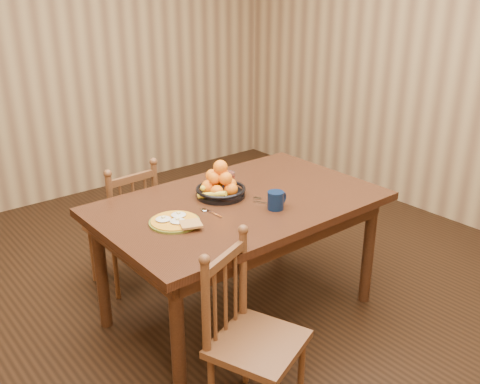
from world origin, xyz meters
TOP-DOWN VIEW (x-y plane):
  - room at (0.00, 0.00)m, footprint 4.52×5.02m
  - dining_table at (0.00, 0.00)m, footprint 1.60×1.00m
  - chair_far at (-0.36, 0.74)m, footprint 0.41×0.40m
  - chair_near at (-0.48, -0.66)m, footprint 0.50×0.49m
  - breakfast_plate at (-0.45, -0.03)m, footprint 0.26×0.30m
  - fork at (0.08, -0.10)m, footprint 0.08×0.18m
  - spoon at (-0.24, -0.01)m, footprint 0.04×0.16m
  - coffee_mug at (0.08, -0.22)m, footprint 0.13×0.09m
  - juice_glass at (0.09, 0.21)m, footprint 0.06×0.06m
  - fruit_bowl at (-0.05, 0.12)m, footprint 0.29×0.29m

SIDE VIEW (x-z plane):
  - chair_near at x=-0.48m, z-range -0.01..0.85m
  - chair_far at x=-0.36m, z-range -0.01..0.85m
  - dining_table at x=0.00m, z-range 0.29..1.04m
  - fork at x=0.08m, z-range 0.75..0.76m
  - spoon at x=-0.24m, z-range 0.75..0.76m
  - breakfast_plate at x=-0.45m, z-range 0.74..0.78m
  - juice_glass at x=0.09m, z-range 0.75..0.84m
  - coffee_mug at x=0.08m, z-range 0.75..0.85m
  - fruit_bowl at x=-0.05m, z-range 0.71..0.93m
  - room at x=0.00m, z-range -0.01..2.71m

